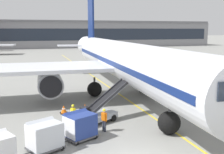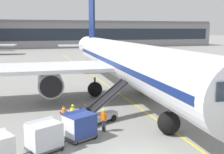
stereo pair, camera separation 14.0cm
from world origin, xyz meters
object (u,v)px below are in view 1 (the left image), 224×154
object	(u,v)px
parked_airplane	(123,61)
ground_crew_marshaller	(73,114)
belt_loader	(99,111)
ground_crew_wingwalker	(78,124)
safety_cone_wingtip	(64,109)
ground_crew_by_carts	(104,119)
baggage_cart_lead	(80,125)
safety_cone_engine_keepout	(85,108)
baggage_cart_second	(44,135)
ground_crew_by_loader	(85,120)

from	to	relation	value
parked_airplane	ground_crew_marshaller	world-z (taller)	parked_airplane
ground_crew_marshaller	belt_loader	bearing A→B (deg)	10.12
ground_crew_wingwalker	safety_cone_wingtip	bearing A→B (deg)	91.58
ground_crew_by_carts	ground_crew_wingwalker	xyz separation A→B (m)	(-2.09, -0.61, 0.00)
belt_loader	baggage_cart_lead	distance (m)	3.76
baggage_cart_lead	ground_crew_marshaller	size ratio (longest dim) A/B	1.60
parked_airplane	safety_cone_engine_keepout	size ratio (longest dim) A/B	62.61
belt_loader	ground_crew_wingwalker	size ratio (longest dim) A/B	3.00
baggage_cart_second	ground_crew_by_loader	distance (m)	3.69
safety_cone_engine_keepout	safety_cone_wingtip	size ratio (longest dim) A/B	0.98
belt_loader	parked_airplane	bearing A→B (deg)	57.70
baggage_cart_lead	ground_crew_by_loader	distance (m)	1.10
baggage_cart_second	belt_loader	bearing A→B (deg)	42.93
safety_cone_engine_keepout	safety_cone_wingtip	bearing A→B (deg)	178.09
ground_crew_marshaller	safety_cone_wingtip	distance (m)	3.63
ground_crew_by_carts	parked_airplane	bearing A→B (deg)	63.34
ground_crew_by_loader	ground_crew_by_carts	bearing A→B (deg)	-3.72
parked_airplane	baggage_cart_second	bearing A→B (deg)	-128.44
baggage_cart_second	parked_airplane	bearing A→B (deg)	51.56
parked_airplane	baggage_cart_second	distance (m)	15.24
parked_airplane	ground_crew_by_carts	world-z (taller)	parked_airplane
baggage_cart_lead	ground_crew_marshaller	bearing A→B (deg)	90.15
ground_crew_marshaller	safety_cone_engine_keepout	distance (m)	3.93
belt_loader	baggage_cart_second	bearing A→B (deg)	-137.07
belt_loader	ground_crew_by_carts	world-z (taller)	belt_loader
parked_airplane	safety_cone_wingtip	distance (m)	9.07
belt_loader	baggage_cart_lead	xyz separation A→B (m)	(-2.14, -3.09, 0.11)
baggage_cart_lead	safety_cone_wingtip	distance (m)	6.31
parked_airplane	baggage_cart_lead	world-z (taller)	parked_airplane
ground_crew_wingwalker	baggage_cart_second	bearing A→B (deg)	-148.85
ground_crew_by_loader	belt_loader	bearing A→B (deg)	54.17
baggage_cart_second	ground_crew_marshaller	xyz separation A→B (m)	(2.44, 3.88, -0.00)
safety_cone_wingtip	safety_cone_engine_keepout	bearing A→B (deg)	-1.91
parked_airplane	belt_loader	xyz separation A→B (m)	(-4.69, -7.43, -3.18)
ground_crew_by_carts	safety_cone_wingtip	world-z (taller)	ground_crew_by_carts
safety_cone_engine_keepout	parked_airplane	bearing A→B (deg)	39.77
safety_cone_engine_keepout	ground_crew_by_loader	bearing A→B (deg)	-101.53
ground_crew_by_loader	ground_crew_wingwalker	distance (m)	0.98
parked_airplane	baggage_cart_second	xyz separation A→B (m)	(-9.28, -11.69, -3.07)
baggage_cart_second	ground_crew_by_carts	size ratio (longest dim) A/B	1.60
ground_crew_by_loader	ground_crew_wingwalker	xyz separation A→B (m)	(-0.69, -0.70, 0.00)
parked_airplane	safety_cone_wingtip	world-z (taller)	parked_airplane
belt_loader	safety_cone_engine_keepout	world-z (taller)	belt_loader
parked_airplane	ground_crew_wingwalker	distance (m)	12.78
safety_cone_wingtip	ground_crew_by_carts	bearing A→B (deg)	-67.46
ground_crew_by_loader	ground_crew_wingwalker	bearing A→B (deg)	-134.79
baggage_cart_lead	safety_cone_engine_keepout	xyz separation A→B (m)	(1.66, 6.21, -0.64)
ground_crew_wingwalker	safety_cone_wingtip	distance (m)	6.07
ground_crew_by_carts	safety_cone_wingtip	size ratio (longest dim) A/B	2.33
ground_crew_marshaller	ground_crew_wingwalker	bearing A→B (deg)	-92.43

